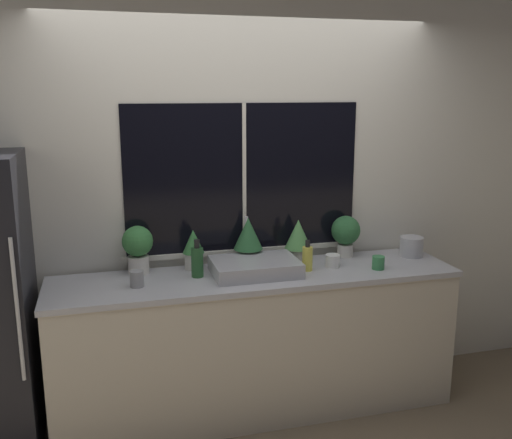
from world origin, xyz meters
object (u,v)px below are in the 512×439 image
Objects in this scene: potted_plant_center at (248,237)px; soap_bottle at (307,258)px; potted_plant_far_left at (138,246)px; bottle_tall at (197,261)px; mug_white at (333,261)px; sink at (255,267)px; potted_plant_far_right at (346,232)px; mug_green at (378,263)px; kettle at (411,246)px; potted_plant_left at (193,248)px; mug_grey at (137,279)px; potted_plant_right at (298,237)px.

potted_plant_center reaches higher than soap_bottle.
potted_plant_far_left reaches higher than bottle_tall.
potted_plant_far_left is 1.29× the size of bottle_tall.
soap_bottle is 0.19m from mug_white.
sink is at bearing -5.72° from bottle_tall.
bottle_tall is (-0.36, 0.04, 0.05)m from sink.
mug_white is at bearing -131.09° from potted_plant_far_right.
bottle_tall is at bearing 172.41° from mug_green.
bottle_tall is 1.48× the size of kettle.
mug_green is at bearing -8.43° from sink.
potted_plant_left is at bearing 167.07° from mug_white.
mug_white is 0.59× the size of kettle.
mug_grey is at bearing -175.56° from kettle.
mug_white is (0.52, -0.20, -0.15)m from potted_plant_center.
mug_grey is at bearing -166.78° from bottle_tall.
potted_plant_right is 0.55m from mug_green.
mug_green is (1.14, -0.15, -0.06)m from bottle_tall.
sink is at bearing -150.26° from potted_plant_right.
mug_white is at bearing 2.41° from mug_grey.
potted_plant_far_left is 1.07m from soap_bottle.
potted_plant_far_right is 1.21× the size of bottle_tall.
bottle_tall is at bearing -91.27° from potted_plant_left.
potted_plant_center is at bearing 24.72° from bottle_tall.
bottle_tall is at bearing 174.28° from sink.
soap_bottle is 2.32× the size of mug_green.
soap_bottle reaches higher than mug_white.
potted_plant_far_left reaches higher than soap_bottle.
mug_grey is 1.13× the size of mug_green.
mug_white is at bearing -49.93° from potted_plant_right.
potted_plant_far_right reaches higher than mug_green.
bottle_tall is at bearing 13.22° from mug_grey.
mug_green is (1.52, -0.07, -0.01)m from mug_grey.
mug_grey is at bearing -166.80° from potted_plant_right.
sink is 2.69× the size of soap_bottle.
sink reaches higher than potted_plant_left.
potted_plant_far_right is at bearing 16.15° from sink.
potted_plant_center is at bearing 174.57° from kettle.
sink is at bearing -91.53° from potted_plant_center.
kettle reaches higher than mug_white.
kettle is (0.62, 0.09, 0.03)m from mug_white.
potted_plant_right reaches higher than mug_green.
potted_plant_far_left reaches higher than mug_green.
sink is at bearing -29.83° from potted_plant_left.
mug_grey is 1.02× the size of mug_white.
bottle_tall is at bearing -155.28° from potted_plant_center.
mug_green is (0.79, -0.12, -0.00)m from sink.
potted_plant_center is (0.71, 0.00, 0.01)m from potted_plant_far_left.
potted_plant_left is 3.01× the size of mug_green.
potted_plant_far_right is at bearing 32.04° from soap_bottle.
potted_plant_center is at bearing 0.00° from potted_plant_far_left.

